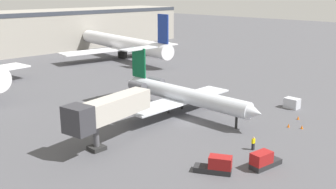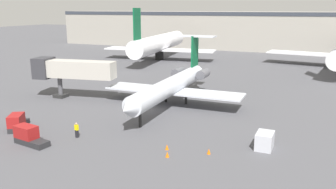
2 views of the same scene
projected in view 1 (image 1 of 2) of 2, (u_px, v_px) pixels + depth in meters
The scene contains 11 objects.
ground_plane at pixel (186, 121), 56.42m from camera, with size 400.00×400.00×0.10m, color #4C4C51.
regional_jet at pixel (180, 93), 59.80m from camera, with size 20.28×27.44×9.32m.
jet_bridge at pixel (105, 111), 46.39m from camera, with size 13.19×5.03×6.21m.
ground_crew_marshaller at pixel (253, 143), 46.07m from camera, with size 0.43×0.31×1.69m.
baggage_tug_lead at pixel (263, 161), 41.39m from camera, with size 4.16×1.96×1.90m.
baggage_tug_trailing at pixel (217, 165), 40.25m from camera, with size 3.20×4.17×1.90m.
cargo_container_uld at pixel (292, 103), 62.53m from camera, with size 1.66×2.37×1.67m.
traffic_cone_near at pixel (302, 127), 53.22m from camera, with size 0.36×0.36×0.55m.
traffic_cone_mid at pixel (289, 125), 53.82m from camera, with size 0.36×0.36×0.55m.
traffic_cone_far at pixel (298, 118), 57.07m from camera, with size 0.36×0.36×0.55m.
parked_airliner_west_mid at pixel (123, 43), 107.58m from camera, with size 36.52×43.04×13.32m.
Camera 1 is at (-39.68, -35.76, 18.73)m, focal length 40.64 mm.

